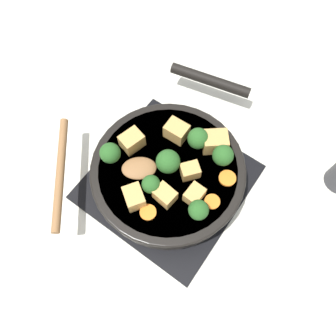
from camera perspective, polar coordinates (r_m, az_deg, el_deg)
The scene contains 21 objects.
ground_plane at distance 0.71m, azimuth -0.00°, elevation -2.45°, with size 2.40×2.40×0.00m, color silver.
front_burner_grate at distance 0.70m, azimuth -0.00°, elevation -2.09°, with size 0.31×0.31×0.03m.
skillet_pan at distance 0.66m, azimuth 0.11°, elevation -0.50°, with size 0.42×0.31×0.05m.
wooden_spoon at distance 0.65m, azimuth -12.70°, elevation -0.44°, with size 0.23×0.24×0.02m.
tofu_cube_center_large at distance 0.60m, azimuth -5.93°, elevation -5.07°, with size 0.04×0.03×0.03m, color tan.
tofu_cube_near_handle at distance 0.65m, azimuth -6.41°, elevation 4.59°, with size 0.04×0.03×0.03m, color tan.
tofu_cube_east_chunk at distance 0.60m, azimuth -0.53°, elevation -4.76°, with size 0.04×0.03×0.03m, color tan.
tofu_cube_west_chunk at distance 0.66m, azimuth 1.50°, elevation 6.45°, with size 0.04×0.03×0.03m, color tan.
tofu_cube_back_piece at distance 0.61m, azimuth 4.61°, elevation -4.67°, with size 0.04×0.03×0.03m, color tan.
tofu_cube_front_piece at distance 0.62m, azimuth 3.86°, elevation -0.49°, with size 0.04×0.03×0.03m, color tan.
tofu_cube_mid_small at distance 0.65m, azimuth 8.20°, elevation 4.57°, with size 0.05×0.04×0.04m, color tan.
broccoli_floret_near_spoon at distance 0.59m, azimuth 5.33°, elevation -7.29°, with size 0.04×0.04×0.04m.
broccoli_floret_center_top at distance 0.64m, azimuth 5.26°, elevation 5.12°, with size 0.04×0.04×0.05m.
broccoli_floret_east_rim at distance 0.63m, azimuth -10.04°, elevation 2.56°, with size 0.04×0.04×0.05m.
broccoli_floret_west_rim at distance 0.63m, azimuth 9.55°, elevation 2.17°, with size 0.04×0.04×0.05m.
broccoli_floret_north_edge at distance 0.61m, azimuth 0.11°, elevation 0.78°, with size 0.05×0.05×0.05m.
broccoli_floret_south_cluster at distance 0.60m, azimuth -2.84°, elevation -2.95°, with size 0.04×0.04×0.04m.
carrot_slice_orange_thin at distance 0.65m, azimuth 0.45°, elevation 1.75°, with size 0.03×0.03×0.01m, color orange.
carrot_slice_near_center at distance 0.61m, azimuth -3.49°, elevation -7.71°, with size 0.03×0.03×0.01m, color orange.
carrot_slice_edge_slice at distance 0.62m, azimuth 7.70°, elevation -5.82°, with size 0.03×0.03×0.01m, color orange.
carrot_slice_under_broccoli at distance 0.64m, azimuth 10.30°, elevation -1.77°, with size 0.03×0.03×0.01m, color orange.
Camera 1 is at (-0.21, -0.15, 0.66)m, focal length 35.00 mm.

